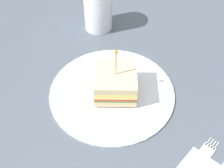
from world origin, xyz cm
name	(u,v)px	position (x,y,z in cm)	size (l,w,h in cm)	color
ground_plane	(112,96)	(0.00, 0.00, -1.00)	(94.43, 94.43, 2.00)	#4C5660
plate	(112,92)	(0.00, 0.00, 0.41)	(25.13, 25.13, 0.82)	white
sandwich_half_center	(116,81)	(0.36, -0.69, 3.31)	(8.74, 8.62, 10.95)	beige
drink_glass	(98,11)	(21.26, 5.08, 4.56)	(6.72, 6.72, 10.40)	silver
fork	(202,158)	(-13.18, -16.51, 0.18)	(10.43, 8.03, 0.35)	silver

